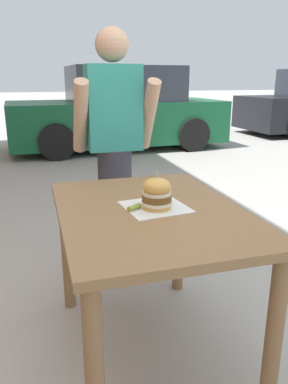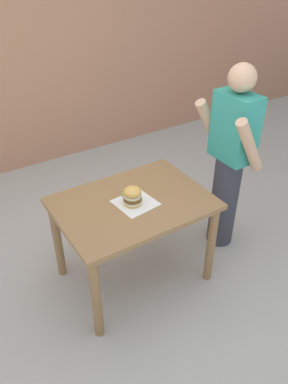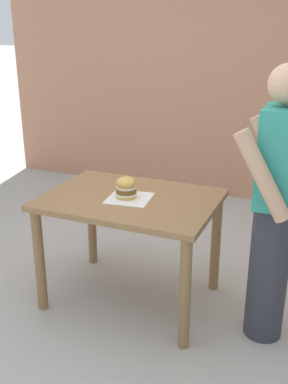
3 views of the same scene
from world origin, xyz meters
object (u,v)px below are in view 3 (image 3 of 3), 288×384
Objects in this scene: patio_table at (131,214)px; diner_across_table at (275,206)px; sandwich at (126,187)px; pickle_spear at (134,191)px.

diner_across_table reaches higher than patio_table.
patio_table is at bearing -92.00° from diner_across_table.
patio_table is at bearing 147.12° from sandwich.
sandwich reaches higher than pickle_spear.
patio_table is at bearing 8.36° from pickle_spear.
pickle_spear is 0.04× the size of diner_across_table.
patio_table is 15.59× the size of pickle_spear.
patio_table is 6.44× the size of sandwich.
patio_table is 0.68× the size of diner_across_table.
diner_across_table is (0.03, 0.94, 0.23)m from patio_table.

